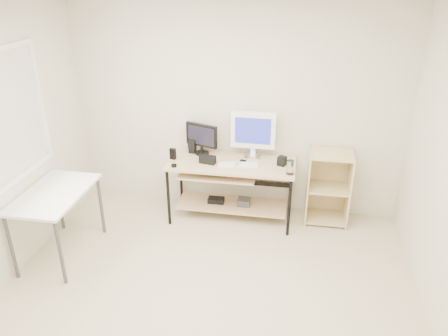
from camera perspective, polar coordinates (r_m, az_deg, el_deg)
room at (r=3.50m, az=-5.31°, el=-1.38°), size 4.01×4.01×2.62m
desk at (r=5.25m, az=0.70°, el=-1.30°), size 1.50×0.65×0.75m
side_table at (r=4.84m, az=-21.22°, el=-3.83°), size 0.60×1.00×0.75m
shelf_unit at (r=5.39m, az=13.42°, el=-2.30°), size 0.50×0.40×0.90m
black_monitor at (r=5.30m, az=-2.94°, el=4.06°), size 0.41×0.18×0.38m
white_imac at (r=5.18m, az=3.82°, el=4.77°), size 0.53×0.17×0.57m
keyboard at (r=5.07m, az=1.83°, el=0.45°), size 0.48×0.19×0.02m
mouse at (r=5.04m, az=1.66°, el=0.45°), size 0.08×0.11×0.04m
center_speaker at (r=5.10m, az=-2.17°, el=1.12°), size 0.20×0.12×0.09m
speaker_left at (r=5.39m, az=-4.16°, el=2.93°), size 0.10×0.10×0.17m
speaker_right at (r=5.09m, az=7.58°, el=0.91°), size 0.12×0.12×0.11m
audio_controller at (r=5.24m, az=-6.70°, el=1.86°), size 0.08×0.06×0.14m
volume_puck at (r=5.06m, az=-6.56°, el=0.31°), size 0.08×0.08×0.03m
smartphone at (r=5.14m, az=2.39°, el=0.79°), size 0.09×0.14×0.01m
coaster at (r=4.91m, az=8.59°, el=-0.76°), size 0.12×0.12×0.01m
drinking_glass at (r=4.87m, az=8.65°, el=0.11°), size 0.09×0.09×0.16m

